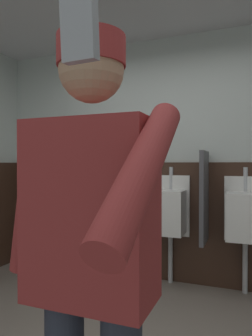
{
  "coord_description": "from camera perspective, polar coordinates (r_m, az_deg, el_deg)",
  "views": [
    {
      "loc": [
        0.72,
        -1.62,
        1.27
      ],
      "look_at": [
        0.11,
        -0.07,
        1.25
      ],
      "focal_mm": 33.32,
      "sensor_mm": 36.0,
      "label": 1
    }
  ],
  "objects": [
    {
      "name": "urinal_middle",
      "position": [
        3.22,
        20.97,
        -8.15
      ],
      "size": [
        0.4,
        0.34,
        1.24
      ],
      "color": "white",
      "rests_on": "ground_plane"
    },
    {
      "name": "privacy_divider_panel",
      "position": [
        3.15,
        14.12,
        -5.14
      ],
      "size": [
        0.04,
        0.4,
        0.9
      ],
      "primitive_type": "cube",
      "color": "#4C4C51"
    },
    {
      "name": "urinal_left",
      "position": [
        3.31,
        7.77,
        -7.85
      ],
      "size": [
        0.4,
        0.34,
        1.24
      ],
      "color": "white",
      "rests_on": "ground_plane"
    },
    {
      "name": "soap_dispenser",
      "position": [
        3.89,
        -10.19,
        3.64
      ],
      "size": [
        0.1,
        0.07,
        0.18
      ],
      "primitive_type": "cube",
      "color": "silver"
    },
    {
      "name": "person",
      "position": [
        1.1,
        -6.51,
        -13.42
      ],
      "size": [
        0.65,
        0.6,
        1.7
      ],
      "color": "#2D3342",
      "rests_on": "ground_plane"
    },
    {
      "name": "cell_phone",
      "position": [
        0.55,
        -8.54,
        24.22
      ],
      "size": [
        0.06,
        0.03,
        0.11
      ],
      "primitive_type": "cube",
      "rotation": [
        0.07,
        0.0,
        -0.05
      ],
      "color": "#A5A8B2"
    },
    {
      "name": "wall_back",
      "position": [
        3.48,
        9.62,
        1.65
      ],
      "size": [
        4.93,
        0.12,
        2.66
      ],
      "primitive_type": "cube",
      "color": "silver",
      "rests_on": "ground_plane"
    },
    {
      "name": "wainscot_band_back",
      "position": [
        3.46,
        9.34,
        -9.71
      ],
      "size": [
        4.33,
        0.03,
        1.29
      ],
      "primitive_type": "cube",
      "color": "#382319",
      "rests_on": "ground_plane"
    }
  ]
}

